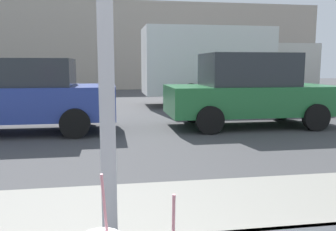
# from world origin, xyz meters

# --- Properties ---
(ground_plane) EXTENTS (60.00, 60.00, 0.00)m
(ground_plane) POSITION_xyz_m (0.00, 8.00, 0.00)
(ground_plane) COLOR #424244
(building_facade_far) EXTENTS (28.00, 1.20, 5.57)m
(building_facade_far) POSITION_xyz_m (0.00, 22.30, 2.78)
(building_facade_far) COLOR #A89E8E
(building_facade_far) RESTS_ON ground
(parked_car_blue) EXTENTS (4.54, 1.94, 1.68)m
(parked_car_blue) POSITION_xyz_m (-2.11, 7.37, 0.86)
(parked_car_blue) COLOR #283D93
(parked_car_blue) RESTS_ON ground
(parked_car_green) EXTENTS (4.17, 1.95, 1.83)m
(parked_car_green) POSITION_xyz_m (3.46, 7.37, 0.91)
(parked_car_green) COLOR #236B38
(parked_car_green) RESTS_ON ground
(box_truck) EXTENTS (6.56, 2.44, 2.94)m
(box_truck) POSITION_xyz_m (4.41, 12.27, 1.60)
(box_truck) COLOR silver
(box_truck) RESTS_ON ground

